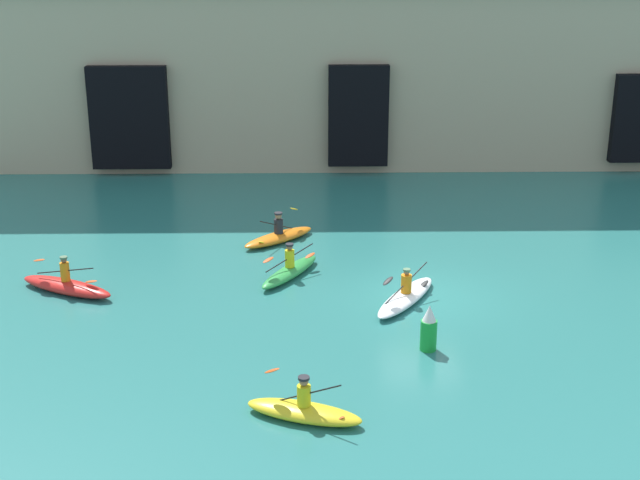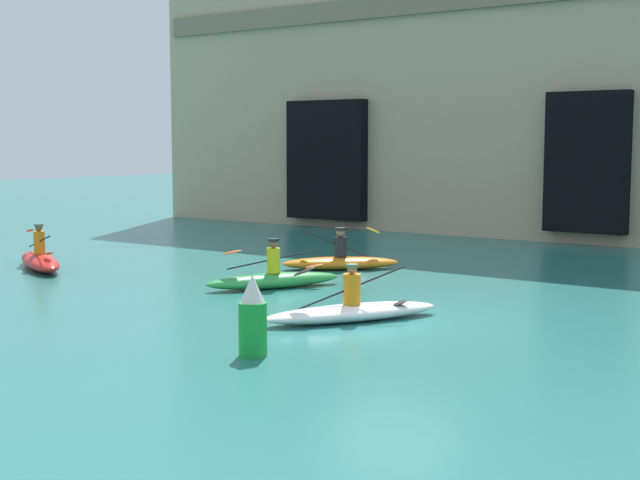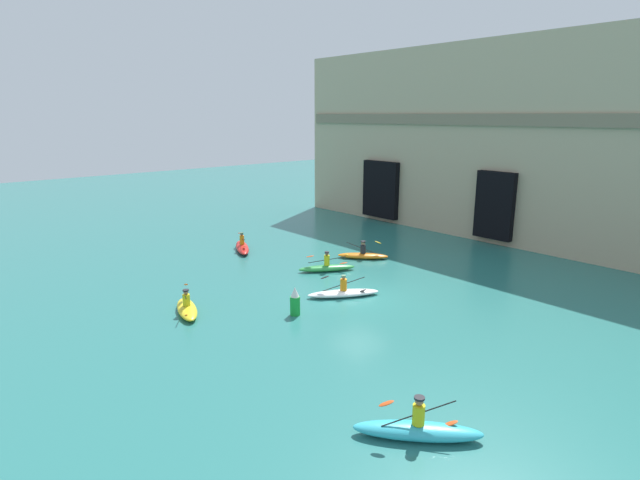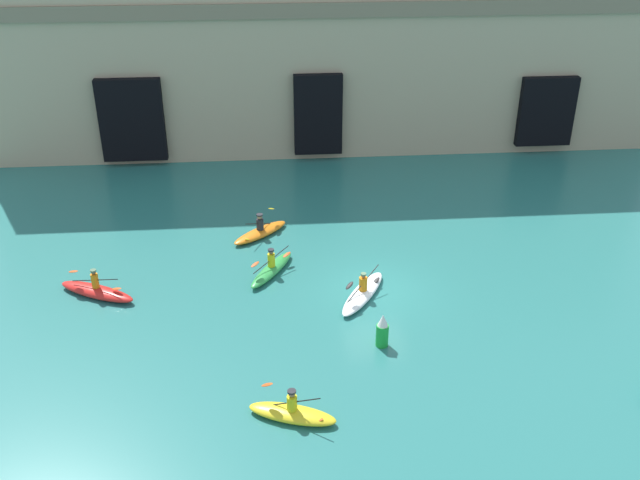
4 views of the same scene
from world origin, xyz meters
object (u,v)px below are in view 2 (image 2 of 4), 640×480
Objects in this scene: kayak_red at (40,260)px; kayak_green at (274,278)px; kayak_orange at (340,261)px; marker_buoy at (253,318)px; kayak_white at (352,310)px.

kayak_green is (6.95, 1.19, -0.01)m from kayak_red.
kayak_orange is (6.50, 4.60, -0.02)m from kayak_red.
kayak_green is at bearing -124.58° from kayak_orange.
kayak_green is 6.55m from marker_buoy.
kayak_white is at bearing -90.46° from kayak_green.
kayak_red is at bearing 159.04° from marker_buoy.
kayak_green is at bearing 125.64° from marker_buoy.
kayak_orange is at bearing 116.05° from marker_buoy.
marker_buoy reaches higher than kayak_orange.
kayak_red is 1.20× the size of kayak_orange.
kayak_green reaches higher than kayak_white.
kayak_orange reaches higher than kayak_white.
marker_buoy is (3.81, -5.32, 0.38)m from kayak_green.
marker_buoy reaches higher than kayak_white.
kayak_red reaches higher than kayak_white.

